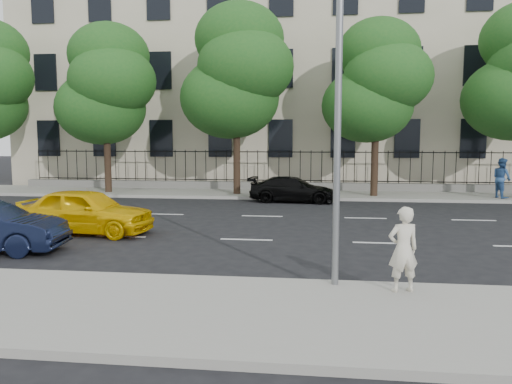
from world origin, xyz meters
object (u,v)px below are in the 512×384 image
(yellow_taxi, at_px, (86,211))
(woman_near, at_px, (403,249))
(street_light, at_px, (338,38))
(black_sedan, at_px, (293,189))

(yellow_taxi, height_order, woman_near, woman_near)
(street_light, height_order, woman_near, street_light)
(yellow_taxi, distance_m, woman_near, 10.58)
(street_light, bearing_deg, black_sedan, 96.48)
(yellow_taxi, bearing_deg, woman_near, -116.10)
(street_light, bearing_deg, woman_near, -34.02)
(street_light, relative_size, black_sedan, 1.93)
(black_sedan, bearing_deg, yellow_taxi, 146.99)
(woman_near, bearing_deg, yellow_taxi, -46.83)
(woman_near, bearing_deg, black_sedan, -94.66)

